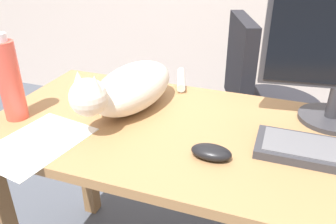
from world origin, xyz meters
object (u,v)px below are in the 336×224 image
computer_mouse (211,152)px  cat (130,88)px  office_chair (261,126)px  spray_bottle (10,80)px

computer_mouse → cat: bearing=150.8°
office_chair → cat: size_ratio=1.57×
computer_mouse → spray_bottle: (-0.65, 0.01, 0.11)m
computer_mouse → spray_bottle: bearing=179.3°
cat → computer_mouse: cat is taller
computer_mouse → office_chair: bearing=84.2°
office_chair → spray_bottle: 1.17m
spray_bottle → cat: bearing=27.8°
cat → spray_bottle: bearing=-152.2°
cat → spray_bottle: 0.37m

